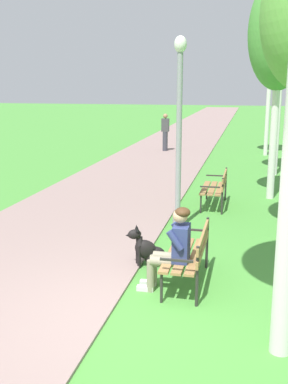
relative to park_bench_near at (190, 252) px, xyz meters
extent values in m
plane|color=#478E38|center=(-0.56, -1.24, -0.51)|extent=(120.00, 120.00, 0.00)
cube|color=gray|center=(-2.83, 22.76, -0.49)|extent=(3.91, 60.00, 0.04)
cube|color=olive|center=(-0.27, 0.00, -0.06)|extent=(0.14, 1.50, 0.04)
cube|color=olive|center=(-0.10, 0.00, -0.06)|extent=(0.14, 1.50, 0.04)
cube|color=olive|center=(0.08, 0.00, -0.06)|extent=(0.14, 1.50, 0.04)
cube|color=olive|center=(0.18, 0.00, 0.08)|extent=(0.04, 1.50, 0.11)
cube|color=olive|center=(0.18, 0.00, 0.26)|extent=(0.04, 1.50, 0.11)
cylinder|color=#2D2B28|center=(-0.30, 0.69, -0.29)|extent=(0.04, 0.04, 0.45)
cylinder|color=#2D2B28|center=(0.18, 0.69, -0.09)|extent=(0.04, 0.04, 0.85)
cube|color=#2D2B28|center=(-0.10, 0.69, 0.12)|extent=(0.45, 0.04, 0.03)
cylinder|color=#2D2B28|center=(-0.30, -0.69, -0.29)|extent=(0.04, 0.04, 0.45)
cylinder|color=#2D2B28|center=(0.18, -0.69, -0.09)|extent=(0.04, 0.04, 0.85)
cube|color=#2D2B28|center=(-0.10, -0.69, 0.12)|extent=(0.45, 0.04, 0.03)
cube|color=olive|center=(-0.24, 4.65, -0.06)|extent=(0.14, 1.50, 0.04)
cube|color=olive|center=(-0.07, 4.65, -0.06)|extent=(0.14, 1.50, 0.04)
cube|color=olive|center=(0.11, 4.65, -0.06)|extent=(0.14, 1.50, 0.04)
cube|color=olive|center=(0.21, 4.65, 0.08)|extent=(0.04, 1.50, 0.11)
cube|color=olive|center=(0.21, 4.65, 0.26)|extent=(0.04, 1.50, 0.11)
cylinder|color=#2D2B28|center=(-0.27, 5.34, -0.29)|extent=(0.04, 0.04, 0.45)
cylinder|color=#2D2B28|center=(0.21, 5.34, -0.09)|extent=(0.04, 0.04, 0.85)
cube|color=#2D2B28|center=(-0.07, 5.34, 0.12)|extent=(0.45, 0.04, 0.03)
cylinder|color=#2D2B28|center=(-0.27, 3.96, -0.29)|extent=(0.04, 0.04, 0.45)
cylinder|color=#2D2B28|center=(0.21, 3.96, -0.09)|extent=(0.04, 0.04, 0.85)
cube|color=#2D2B28|center=(-0.07, 3.96, 0.12)|extent=(0.45, 0.04, 0.03)
cylinder|color=gray|center=(-0.31, -0.17, -0.04)|extent=(0.42, 0.14, 0.14)
cylinder|color=gray|center=(-0.52, -0.17, -0.28)|extent=(0.11, 0.11, 0.47)
cube|color=silver|center=(-0.60, -0.17, -0.48)|extent=(0.24, 0.09, 0.07)
cylinder|color=gray|center=(-0.31, -0.37, -0.04)|extent=(0.42, 0.14, 0.14)
cylinder|color=gray|center=(-0.52, -0.37, -0.28)|extent=(0.11, 0.11, 0.47)
cube|color=silver|center=(-0.60, -0.37, -0.48)|extent=(0.24, 0.09, 0.07)
cube|color=navy|center=(-0.10, -0.27, 0.22)|extent=(0.22, 0.36, 0.52)
cylinder|color=navy|center=(-0.16, -0.07, 0.32)|extent=(0.25, 0.09, 0.30)
cylinder|color=navy|center=(-0.16, -0.47, 0.32)|extent=(0.25, 0.09, 0.30)
sphere|color=tan|center=(-0.12, -0.27, 0.62)|extent=(0.21, 0.21, 0.21)
ellipsoid|color=#472D19|center=(-0.09, -0.27, 0.67)|extent=(0.22, 0.23, 0.14)
ellipsoid|color=black|center=(-0.65, 0.61, -0.35)|extent=(0.45, 0.41, 0.32)
ellipsoid|color=black|center=(-0.79, 0.55, -0.23)|extent=(0.55, 0.41, 0.48)
ellipsoid|color=black|center=(-0.75, 0.57, -0.19)|extent=(0.40, 0.32, 0.27)
cylinder|color=black|center=(-0.93, 0.54, -0.32)|extent=(0.06, 0.06, 0.38)
cylinder|color=black|center=(-0.88, 0.44, -0.32)|extent=(0.06, 0.06, 0.38)
cylinder|color=black|center=(-0.89, 0.50, -0.08)|extent=(0.17, 0.20, 0.19)
ellipsoid|color=black|center=(-0.96, 0.46, 0.05)|extent=(0.26, 0.22, 0.16)
cone|color=black|center=(-1.05, 0.42, 0.04)|extent=(0.13, 0.12, 0.09)
cone|color=black|center=(-0.95, 0.52, 0.15)|extent=(0.06, 0.06, 0.09)
cone|color=black|center=(-0.91, 0.44, 0.15)|extent=(0.06, 0.06, 0.09)
cylinder|color=black|center=(-0.47, 0.70, -0.49)|extent=(0.27, 0.16, 0.04)
cylinder|color=gray|center=(-0.61, 2.68, -0.36)|extent=(0.20, 0.20, 0.30)
cylinder|color=gray|center=(-0.61, 2.68, 1.25)|extent=(0.11, 0.11, 3.53)
ellipsoid|color=silver|center=(-0.61, 2.68, 3.13)|extent=(0.24, 0.24, 0.32)
cylinder|color=silver|center=(1.34, 5.81, 1.14)|extent=(0.19, 0.19, 3.30)
ellipsoid|color=#4C933D|center=(1.34, 5.81, 3.62)|extent=(1.53, 1.46, 2.78)
cylinder|color=silver|center=(1.59, 9.16, 1.55)|extent=(0.15, 0.15, 4.12)
ellipsoid|color=#4C933D|center=(1.59, 9.16, 4.34)|extent=(1.80, 1.70, 2.46)
cylinder|color=silver|center=(1.39, 13.49, 1.58)|extent=(0.17, 0.17, 4.18)
ellipsoid|color=#4C933D|center=(1.39, 13.49, 4.46)|extent=(1.70, 1.62, 2.62)
cylinder|color=#383842|center=(-2.87, 13.63, -0.07)|extent=(0.22, 0.22, 0.88)
cube|color=#3F3F42|center=(-2.87, 13.63, 0.65)|extent=(0.32, 0.20, 0.56)
sphere|color=#A37556|center=(-2.87, 13.63, 1.04)|extent=(0.20, 0.20, 0.20)
camera|label=1|loc=(0.79, -6.51, 2.42)|focal=43.96mm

